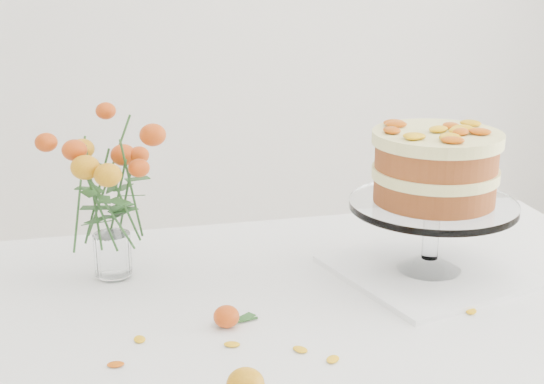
# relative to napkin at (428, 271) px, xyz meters

# --- Properties ---
(table) EXTENTS (1.43, 0.93, 0.76)m
(table) POSITION_rel_napkin_xyz_m (-0.30, -0.09, -0.09)
(table) COLOR tan
(table) RESTS_ON ground
(napkin) EXTENTS (0.40, 0.40, 0.01)m
(napkin) POSITION_rel_napkin_xyz_m (0.00, 0.00, 0.00)
(napkin) COLOR white
(napkin) RESTS_ON table
(cake_stand) EXTENTS (0.31, 0.31, 0.28)m
(cake_stand) POSITION_rel_napkin_xyz_m (-0.00, 0.00, 0.19)
(cake_stand) COLOR white
(cake_stand) RESTS_ON napkin
(rose_vase) EXTENTS (0.29, 0.29, 0.35)m
(rose_vase) POSITION_rel_napkin_xyz_m (-0.59, 0.12, 0.20)
(rose_vase) COLOR white
(rose_vase) RESTS_ON table
(loose_rose_far) EXTENTS (0.08, 0.04, 0.04)m
(loose_rose_far) POSITION_rel_napkin_xyz_m (-0.41, -0.12, 0.01)
(loose_rose_far) COLOR #BF4209
(loose_rose_far) RESTS_ON table
(stray_petal_a) EXTENTS (0.03, 0.02, 0.00)m
(stray_petal_a) POSITION_rel_napkin_xyz_m (-0.42, -0.19, -0.00)
(stray_petal_a) COLOR #FFB610
(stray_petal_a) RESTS_ON table
(stray_petal_b) EXTENTS (0.03, 0.02, 0.00)m
(stray_petal_b) POSITION_rel_napkin_xyz_m (-0.32, -0.23, -0.00)
(stray_petal_b) COLOR #FFB610
(stray_petal_b) RESTS_ON table
(stray_petal_c) EXTENTS (0.03, 0.02, 0.00)m
(stray_petal_c) POSITION_rel_napkin_xyz_m (-0.28, -0.27, -0.00)
(stray_petal_c) COLOR #FFB610
(stray_petal_c) RESTS_ON table
(stray_petal_d) EXTENTS (0.03, 0.02, 0.00)m
(stray_petal_d) POSITION_rel_napkin_xyz_m (-0.56, -0.14, -0.00)
(stray_petal_d) COLOR #FFB610
(stray_petal_d) RESTS_ON table
(stray_petal_e) EXTENTS (0.03, 0.02, 0.00)m
(stray_petal_e) POSITION_rel_napkin_xyz_m (-0.60, -0.21, -0.00)
(stray_petal_e) COLOR #FFB610
(stray_petal_e) RESTS_ON table
(stray_petal_f) EXTENTS (0.03, 0.02, 0.00)m
(stray_petal_f) POSITION_rel_napkin_xyz_m (0.00, -0.17, -0.00)
(stray_petal_f) COLOR #FFB610
(stray_petal_f) RESTS_ON table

